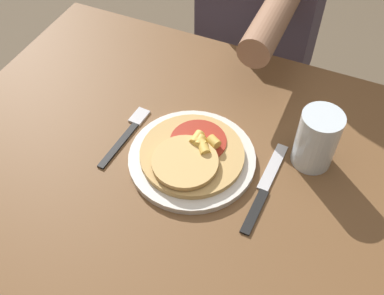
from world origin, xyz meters
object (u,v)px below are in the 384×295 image
drinking_glass (317,139)px  plate (192,158)px  pizza (192,154)px  fork (127,133)px  dining_table (173,209)px  knife (264,188)px  person_diner (261,12)px

drinking_glass → plate: bearing=-155.5°
plate → pizza: (0.00, -0.00, 0.02)m
fork → pizza: bearing=-5.5°
dining_table → knife: (0.17, 0.04, 0.12)m
knife → plate: bearing=177.4°
pizza → drinking_glass: size_ratio=1.66×
knife → drinking_glass: bearing=59.3°
pizza → knife: bearing=-1.1°
pizza → person_diner: person_diner is taller
fork → person_diner: (0.10, 0.59, -0.04)m
fork → dining_table: bearing=-25.5°
dining_table → knife: knife is taller
plate → person_diner: bearing=94.8°
dining_table → fork: bearing=154.5°
plate → drinking_glass: (0.21, 0.10, 0.05)m
pizza → drinking_glass: bearing=25.5°
fork → plate: bearing=-4.1°
dining_table → person_diner: bearing=92.5°
plate → knife: bearing=-2.6°
dining_table → pizza: 0.15m
plate → pizza: bearing=-77.2°
plate → drinking_glass: drinking_glass is taller
knife → drinking_glass: (0.06, 0.10, 0.06)m
pizza → knife: pizza is taller
pizza → knife: 0.15m
person_diner → dining_table: bearing=-87.5°
fork → drinking_glass: (0.36, 0.09, 0.06)m
knife → fork: bearing=176.7°
pizza → person_diner: (-0.05, 0.61, -0.07)m
person_diner → pizza: bearing=-85.2°
fork → knife: same height
dining_table → person_diner: (-0.03, 0.65, 0.08)m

